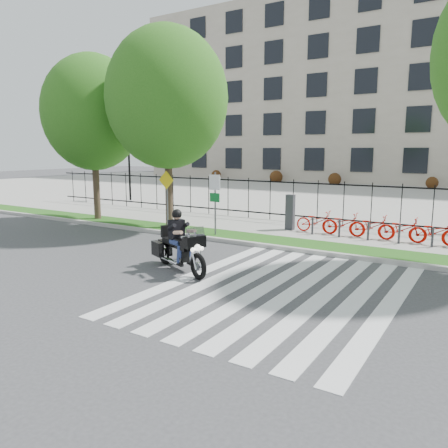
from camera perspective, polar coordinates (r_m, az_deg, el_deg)
The scene contains 15 objects.
ground at distance 13.98m, azimuth -10.99°, elevation -5.09°, with size 120.00×120.00×0.00m, color #39393C.
curb at distance 17.09m, azimuth -1.59°, elevation -1.95°, with size 60.00×0.20×0.15m, color #A3A09A.
grass_verge at distance 17.79m, azimuth -0.07°, elevation -1.48°, with size 60.00×1.50×0.15m, color #225615.
sidewalk at distance 19.91m, azimuth 3.77°, elevation -0.30°, with size 60.00×3.50×0.15m, color gray.
plaza at distance 36.20m, azimuth 17.14°, elevation 3.76°, with size 80.00×34.00×0.10m, color gray.
crosswalk_stripes at distance 11.35m, azimuth 7.33°, elevation -8.45°, with size 5.70×8.00×0.01m, color silver, non-canonical shape.
iron_fence at distance 21.30m, azimuth 6.05°, elevation 3.25°, with size 30.00×0.06×2.00m, color black, non-canonical shape.
office_building at distance 55.89m, azimuth 23.24°, elevation 15.56°, with size 60.00×21.90×20.15m.
lamp_post_left at distance 30.49m, azimuth -12.33°, elevation 8.88°, with size 1.06×0.70×4.25m.
street_tree_0 at distance 22.34m, azimuth -16.77°, elevation 13.73°, with size 4.76×4.76×7.85m.
street_tree_1 at distance 19.21m, azimuth -7.46°, elevation 15.97°, with size 5.15×5.15×8.47m.
bike_share_station at distance 17.43m, azimuth 23.73°, elevation -0.75°, with size 9.95×0.84×1.50m.
sign_pole_regulatory at distance 17.32m, azimuth -1.19°, elevation 3.78°, with size 0.50×0.09×2.50m.
sign_pole_warning at distance 18.78m, azimuth -7.48°, elevation 4.17°, with size 0.78×0.09×2.49m.
motorcycle_rider at distance 12.82m, azimuth -5.78°, elevation -2.96°, with size 2.64×1.51×2.18m.
Camera 1 is at (9.30, -9.82, 3.53)m, focal length 35.00 mm.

